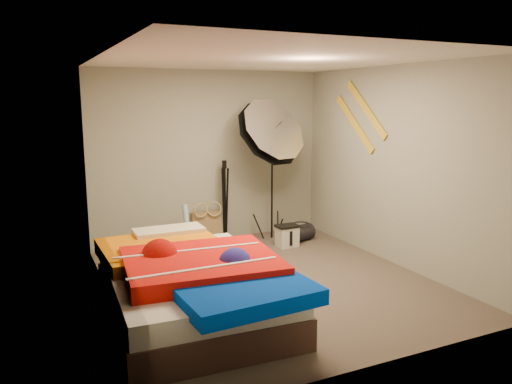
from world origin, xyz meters
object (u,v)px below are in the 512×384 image
tote_bag (207,227)px  duffel_bag (301,233)px  photo_umbrella (269,134)px  camera_tripod (225,195)px  wrapping_roll (187,228)px  bed (192,284)px  camera_case (287,237)px

tote_bag → duffel_bag: size_ratio=1.12×
photo_umbrella → camera_tripod: size_ratio=1.83×
tote_bag → duffel_bag: 1.40m
camera_tripod → photo_umbrella: bearing=-29.0°
wrapping_roll → tote_bag: bearing=41.5°
bed → camera_tripod: size_ratio=2.02×
bed → photo_umbrella: 2.98m
tote_bag → bed: (-0.99, -2.40, 0.10)m
tote_bag → wrapping_roll: size_ratio=0.67×
bed → camera_tripod: camera_tripod is taller
bed → camera_tripod: (1.25, 2.31, 0.37)m
camera_tripod → camera_case: bearing=-42.9°
tote_bag → camera_case: size_ratio=1.52×
photo_umbrella → camera_tripod: 1.10m
tote_bag → wrapping_roll: (-0.41, -0.36, 0.11)m
camera_tripod → wrapping_roll: bearing=-157.7°
wrapping_roll → camera_tripod: (0.66, 0.27, 0.36)m
duffel_bag → photo_umbrella: size_ratio=0.18×
tote_bag → bed: 2.60m
duffel_bag → wrapping_roll: bearing=154.8°
camera_case → camera_tripod: 1.10m
bed → wrapping_roll: bearing=74.0°
wrapping_roll → camera_case: (1.36, -0.38, -0.19)m
bed → duffel_bag: bearing=38.9°
camera_case → tote_bag: bearing=139.7°
wrapping_roll → camera_tripod: camera_tripod is taller
duffel_bag → photo_umbrella: bearing=142.1°
wrapping_roll → bed: (-0.59, -2.04, -0.00)m
wrapping_roll → bed: bearing=-106.0°
wrapping_roll → camera_case: size_ratio=2.27×
camera_case → duffel_bag: bearing=25.2°
bed → camera_tripod: bearing=61.6°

